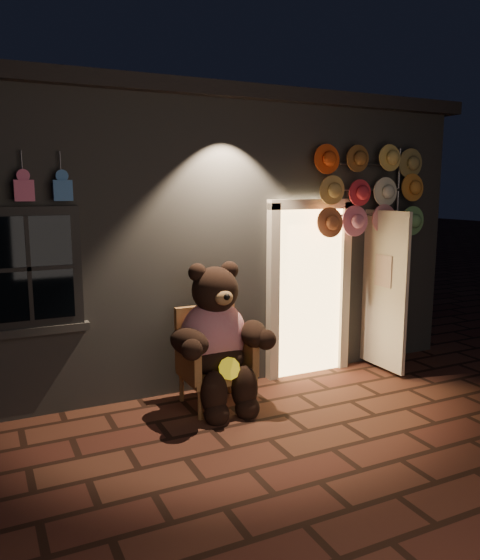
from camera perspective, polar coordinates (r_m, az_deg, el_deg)
ground at (r=5.33m, az=3.11°, el=-16.29°), size 60.00×60.00×0.00m
shop_building at (r=8.52m, az=-9.90°, el=5.50°), size 7.30×5.95×3.51m
wicker_armchair at (r=5.97m, az=-2.88°, el=-7.97°), size 0.73×0.65×1.05m
teddy_bear at (r=5.78m, az=-2.38°, el=-6.16°), size 1.16×0.89×1.60m
hat_rack at (r=7.06m, az=13.71°, el=8.94°), size 1.64×0.22×2.85m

